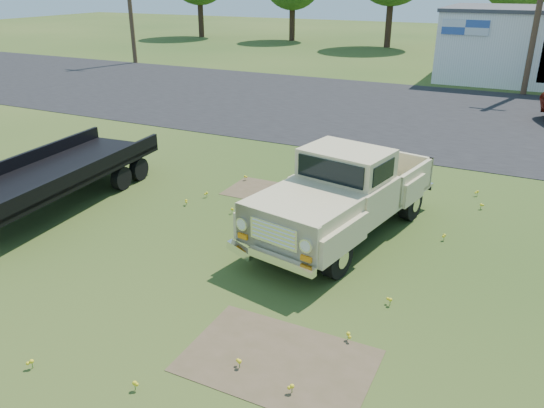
{
  "coord_description": "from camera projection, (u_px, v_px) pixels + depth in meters",
  "views": [
    {
      "loc": [
        4.43,
        -9.19,
        5.66
      ],
      "look_at": [
        -0.57,
        1.0,
        0.83
      ],
      "focal_mm": 35.0,
      "sensor_mm": 36.0,
      "label": 1
    }
  ],
  "objects": [
    {
      "name": "dirt_patch_a",
      "position": [
        278.0,
        361.0,
        8.52
      ],
      "size": [
        3.0,
        2.0,
        0.01
      ],
      "primitive_type": "cube",
      "color": "brown",
      "rests_on": "ground"
    },
    {
      "name": "utility_pole_mid",
      "position": [
        540.0,
        2.0,
        26.35
      ],
      "size": [
        1.6,
        0.3,
        9.0
      ],
      "color": "#4B3323",
      "rests_on": "ground"
    },
    {
      "name": "asphalt_lot",
      "position": [
        419.0,
        114.0,
        23.99
      ],
      "size": [
        90.0,
        14.0,
        0.02
      ],
      "primitive_type": "cube",
      "color": "black",
      "rests_on": "ground"
    },
    {
      "name": "ground",
      "position": [
        275.0,
        259.0,
        11.6
      ],
      "size": [
        140.0,
        140.0,
        0.0
      ],
      "primitive_type": "plane",
      "color": "#254415",
      "rests_on": "ground"
    },
    {
      "name": "flatbed_trailer",
      "position": [
        52.0,
        169.0,
        14.15
      ],
      "size": [
        2.88,
        7.24,
        1.93
      ],
      "primitive_type": null,
      "rotation": [
        0.0,
        0.0,
        0.07
      ],
      "color": "black",
      "rests_on": "ground"
    },
    {
      "name": "vintage_pickup_truck",
      "position": [
        345.0,
        193.0,
        12.35
      ],
      "size": [
        3.39,
        6.21,
        2.13
      ],
      "primitive_type": null,
      "rotation": [
        0.0,
        0.0,
        -0.2
      ],
      "color": "tan",
      "rests_on": "ground"
    },
    {
      "name": "dirt_patch_b",
      "position": [
        266.0,
        191.0,
        15.31
      ],
      "size": [
        2.2,
        1.6,
        0.01
      ],
      "primitive_type": "cube",
      "color": "brown",
      "rests_on": "ground"
    }
  ]
}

